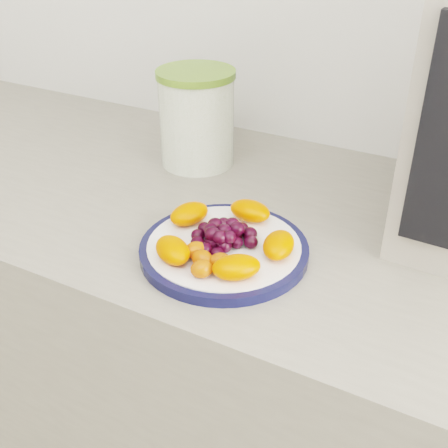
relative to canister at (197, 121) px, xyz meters
The scene contains 8 objects.
counter 0.60m from the canister, 22.44° to the right, with size 3.50×0.60×0.90m, color gray.
cabinet_face 0.63m from the canister, 22.44° to the right, with size 3.48×0.58×0.84m, color #977A53.
plate_rim 0.32m from the canister, 52.63° to the right, with size 0.24×0.24×0.01m, color #0E1236.
plate_face 0.32m from the canister, 52.63° to the right, with size 0.22×0.22×0.02m, color white.
canister is the anchor object (origin of this frame).
canister_lid 0.09m from the canister, ahead, with size 0.14×0.14×0.01m, color olive.
appliance_panel 0.48m from the canister, 20.21° to the right, with size 0.06×0.02×0.28m, color black.
fruit_plate 0.32m from the canister, 53.22° to the right, with size 0.21×0.20×0.03m.
Camera 1 is at (0.24, 0.48, 1.35)m, focal length 45.00 mm.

